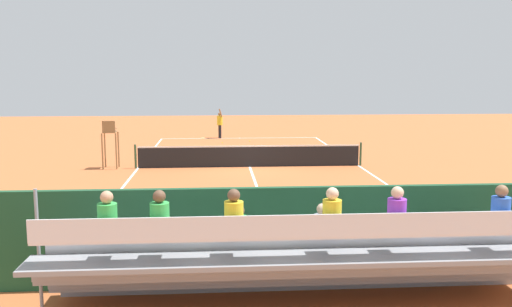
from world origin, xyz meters
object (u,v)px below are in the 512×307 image
(equipment_bag, at_px, (322,263))
(tennis_racket, at_px, (203,138))
(tennis_player, at_px, (220,122))
(tennis_ball_far, at_px, (222,143))
(bleacher_stand, at_px, (303,259))
(tennis_net, at_px, (250,156))
(umpire_chair, at_px, (110,139))
(courtside_bench, at_px, (413,243))
(tennis_ball_near, at_px, (250,141))

(equipment_bag, relative_size, tennis_racket, 1.54)
(tennis_player, relative_size, tennis_ball_far, 29.18)
(bleacher_stand, relative_size, equipment_bag, 10.07)
(tennis_net, relative_size, tennis_racket, 17.61)
(umpire_chair, xyz_separation_m, tennis_ball_far, (-5.07, -8.48, -1.28))
(tennis_player, distance_m, tennis_ball_far, 2.80)
(tennis_ball_far, bearing_deg, tennis_net, 97.57)
(courtside_bench, bearing_deg, tennis_ball_far, -79.83)
(umpire_chair, relative_size, courtside_bench, 1.19)
(courtside_bench, height_order, equipment_bag, courtside_bench)
(courtside_bench, height_order, tennis_ball_near, courtside_bench)
(umpire_chair, bearing_deg, courtside_bench, 123.98)
(umpire_chair, distance_m, tennis_racket, 11.79)
(equipment_bag, bearing_deg, tennis_player, -85.31)
(courtside_bench, height_order, tennis_ball_far, courtside_bench)
(courtside_bench, relative_size, tennis_ball_near, 27.27)
(tennis_ball_near, relative_size, tennis_ball_far, 1.00)
(tennis_net, xyz_separation_m, tennis_ball_near, (-0.56, -9.22, -0.47))
(tennis_net, distance_m, bleacher_stand, 15.44)
(tennis_net, bearing_deg, equipment_bag, 93.22)
(umpire_chair, height_order, tennis_racket, umpire_chair)
(umpire_chair, height_order, tennis_ball_near, umpire_chair)
(tennis_net, relative_size, equipment_bag, 11.44)
(tennis_player, bearing_deg, tennis_ball_far, 92.76)
(courtside_bench, relative_size, tennis_racket, 3.08)
(equipment_bag, bearing_deg, tennis_net, -86.78)
(bleacher_stand, bearing_deg, umpire_chair, -68.15)
(umpire_chair, xyz_separation_m, tennis_racket, (-3.86, -11.07, -1.30))
(tennis_racket, xyz_separation_m, tennis_ball_far, (-1.21, 2.58, 0.02))
(umpire_chair, bearing_deg, bleacher_stand, 111.85)
(tennis_net, relative_size, umpire_chair, 4.81)
(tennis_net, bearing_deg, courtside_bench, 101.82)
(tennis_racket, bearing_deg, tennis_ball_near, 146.81)
(courtside_bench, relative_size, tennis_ball_far, 27.27)
(tennis_net, distance_m, tennis_ball_near, 9.25)
(umpire_chair, xyz_separation_m, tennis_player, (-4.94, -11.10, -0.30))
(umpire_chair, relative_size, equipment_bag, 2.38)
(tennis_ball_near, bearing_deg, equipment_bag, 90.50)
(courtside_bench, bearing_deg, umpire_chair, -56.02)
(bleacher_stand, bearing_deg, tennis_racket, -84.95)
(equipment_bag, height_order, tennis_racket, equipment_bag)
(equipment_bag, height_order, tennis_ball_near, equipment_bag)
(tennis_net, xyz_separation_m, tennis_ball_far, (1.13, -8.53, -0.47))
(tennis_ball_near, distance_m, tennis_ball_far, 1.83)
(tennis_ball_near, height_order, tennis_ball_far, same)
(umpire_chair, distance_m, equipment_bag, 15.18)
(equipment_bag, bearing_deg, tennis_ball_near, -89.50)
(tennis_net, xyz_separation_m, equipment_bag, (-0.75, 13.40, -0.32))
(tennis_player, bearing_deg, umpire_chair, 66.01)
(tennis_net, height_order, tennis_ball_far, tennis_net)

